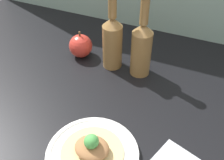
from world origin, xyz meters
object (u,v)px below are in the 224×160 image
cider_bottle_right (142,47)px  apple (81,46)px  plated_food (92,148)px  cider_bottle_left (112,40)px  plate (92,154)px

cider_bottle_right → apple: bearing=178.4°
plated_food → cider_bottle_left: (-10.89, 36.97, 6.86)cm
plate → plated_food: (0.00, -0.00, 2.46)cm
cider_bottle_left → apple: 14.48cm
cider_bottle_left → apple: size_ratio=2.79×
plated_food → cider_bottle_left: bearing=106.4°
cider_bottle_right → cider_bottle_left: bearing=180.0°
plate → cider_bottle_left: 39.65cm
cider_bottle_left → cider_bottle_right: (10.32, 0.00, 0.00)cm
cider_bottle_right → plated_food: bearing=-89.1°
plate → cider_bottle_left: cider_bottle_left is taller
plated_food → apple: (-23.94, 37.62, 0.61)cm
cider_bottle_right → apple: 24.20cm
cider_bottle_left → apple: (-13.05, 0.65, -6.25)cm
plate → apple: size_ratio=2.25×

